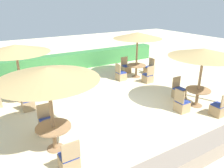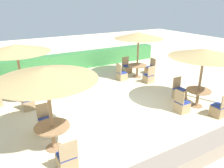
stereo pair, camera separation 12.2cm
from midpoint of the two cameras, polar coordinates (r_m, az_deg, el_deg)
name	(u,v)px [view 2 (the right image)]	position (r m, az deg, el deg)	size (l,w,h in m)	color
ground_plane	(120,110)	(8.74, 2.41, -6.74)	(40.00, 40.00, 0.00)	beige
hedge_row	(66,62)	(13.91, -11.72, 5.65)	(13.00, 0.70, 1.01)	#387A3D
stone_border	(192,156)	(6.40, 20.77, -17.18)	(10.00, 0.56, 0.48)	gray
parasol_front_right	(204,53)	(8.99, 23.33, 7.41)	(2.65, 2.65, 2.38)	#93704C
round_table_front_right	(198,94)	(9.47, 21.91, -2.41)	(0.97, 0.97, 0.72)	#93704C
patio_chair_front_right_north	(179,93)	(10.10, 17.47, -2.16)	(0.46, 0.46, 0.93)	tan
patio_chair_front_right_west	(182,106)	(8.90, 18.13, -5.42)	(0.46, 0.46, 0.93)	tan
patio_chair_front_right_south	(219,110)	(9.11, 26.47, -6.04)	(0.46, 0.46, 0.93)	tan
parasol_front_left	(46,74)	(5.84, -16.28, 2.64)	(2.70, 2.70, 2.47)	#93704C
round_table_front_left	(53,131)	(6.56, -14.74, -11.85)	(1.00, 1.00, 0.74)	#93704C
patio_chair_front_left_south	(67,161)	(5.95, -11.04, -19.05)	(0.46, 0.46, 0.93)	tan
patio_chair_front_left_north	(46,124)	(7.57, -16.32, -10.04)	(0.46, 0.46, 0.93)	tan
parasol_back_left	(16,49)	(9.63, -23.43, 8.50)	(2.70, 2.70, 2.44)	#93704C
round_table_back_left	(22,87)	(10.06, -22.11, -0.68)	(1.17, 1.17, 0.76)	#93704C
patio_chair_back_left_south	(28,103)	(9.26, -20.66, -4.70)	(0.46, 0.46, 0.93)	tan
parasol_back_right	(139,36)	(11.97, 7.26, 12.45)	(2.63, 2.63, 2.50)	#93704C
round_table_back_right	(137,68)	(12.35, 6.89, 4.25)	(1.05, 1.05, 0.70)	#93704C
patio_chair_back_right_north	(127,68)	(13.16, 4.19, 4.07)	(0.46, 0.46, 0.93)	tan
patio_chair_back_right_west	(122,75)	(11.89, 2.83, 2.26)	(0.46, 0.46, 0.93)	tan
patio_chair_back_right_south	(149,78)	(11.68, 9.85, 1.62)	(0.46, 0.46, 0.93)	tan
patio_chair_back_right_east	(150,70)	(13.08, 10.16, 3.69)	(0.46, 0.46, 0.93)	tan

